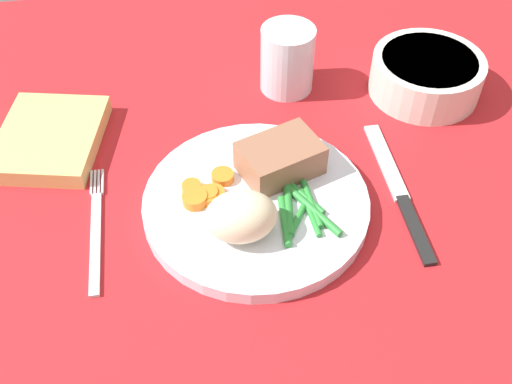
{
  "coord_description": "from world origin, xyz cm",
  "views": [
    {
      "loc": [
        -8.89,
        -43.74,
        50.3
      ],
      "look_at": [
        -2.28,
        -2.18,
        4.6
      ],
      "focal_mm": 42.73,
      "sensor_mm": 36.0,
      "label": 1
    }
  ],
  "objects_px": {
    "dinner_plate": "(256,204)",
    "knife": "(399,192)",
    "water_glass": "(287,63)",
    "salad_bowl": "(427,73)",
    "meat_portion": "(280,158)",
    "fork": "(96,229)",
    "napkin": "(50,138)"
  },
  "relations": [
    {
      "from": "dinner_plate",
      "to": "knife",
      "type": "bearing_deg",
      "value": -1.05
    },
    {
      "from": "water_glass",
      "to": "salad_bowl",
      "type": "height_order",
      "value": "water_glass"
    },
    {
      "from": "meat_portion",
      "to": "water_glass",
      "type": "distance_m",
      "value": 0.17
    },
    {
      "from": "meat_portion",
      "to": "water_glass",
      "type": "xyz_separation_m",
      "value": [
        0.04,
        0.16,
        0.0
      ]
    },
    {
      "from": "salad_bowl",
      "to": "meat_portion",
      "type": "bearing_deg",
      "value": -148.89
    },
    {
      "from": "fork",
      "to": "napkin",
      "type": "bearing_deg",
      "value": 108.42
    },
    {
      "from": "meat_portion",
      "to": "napkin",
      "type": "relative_size",
      "value": 0.61
    },
    {
      "from": "fork",
      "to": "water_glass",
      "type": "distance_m",
      "value": 0.31
    },
    {
      "from": "dinner_plate",
      "to": "meat_portion",
      "type": "height_order",
      "value": "meat_portion"
    },
    {
      "from": "knife",
      "to": "salad_bowl",
      "type": "xyz_separation_m",
      "value": [
        0.08,
        0.17,
        0.03
      ]
    },
    {
      "from": "meat_portion",
      "to": "knife",
      "type": "relative_size",
      "value": 0.4
    },
    {
      "from": "napkin",
      "to": "dinner_plate",
      "type": "bearing_deg",
      "value": -31.56
    },
    {
      "from": "fork",
      "to": "napkin",
      "type": "xyz_separation_m",
      "value": [
        -0.05,
        0.14,
        0.01
      ]
    },
    {
      "from": "water_glass",
      "to": "salad_bowl",
      "type": "bearing_deg",
      "value": -12.4
    },
    {
      "from": "meat_portion",
      "to": "salad_bowl",
      "type": "xyz_separation_m",
      "value": [
        0.21,
        0.13,
        -0.01
      ]
    },
    {
      "from": "knife",
      "to": "water_glass",
      "type": "relative_size",
      "value": 2.47
    },
    {
      "from": "fork",
      "to": "salad_bowl",
      "type": "distance_m",
      "value": 0.44
    },
    {
      "from": "knife",
      "to": "water_glass",
      "type": "distance_m",
      "value": 0.22
    },
    {
      "from": "meat_portion",
      "to": "napkin",
      "type": "distance_m",
      "value": 0.27
    },
    {
      "from": "water_glass",
      "to": "napkin",
      "type": "xyz_separation_m",
      "value": [
        -0.29,
        -0.07,
        -0.02
      ]
    },
    {
      "from": "dinner_plate",
      "to": "water_glass",
      "type": "height_order",
      "value": "water_glass"
    },
    {
      "from": "dinner_plate",
      "to": "salad_bowl",
      "type": "xyz_separation_m",
      "value": [
        0.24,
        0.16,
        0.02
      ]
    },
    {
      "from": "meat_portion",
      "to": "salad_bowl",
      "type": "height_order",
      "value": "meat_portion"
    },
    {
      "from": "knife",
      "to": "salad_bowl",
      "type": "relative_size",
      "value": 1.49
    },
    {
      "from": "salad_bowl",
      "to": "water_glass",
      "type": "bearing_deg",
      "value": 167.6
    },
    {
      "from": "water_glass",
      "to": "napkin",
      "type": "bearing_deg",
      "value": -167.21
    },
    {
      "from": "meat_portion",
      "to": "napkin",
      "type": "xyz_separation_m",
      "value": [
        -0.25,
        0.1,
        -0.02
      ]
    },
    {
      "from": "dinner_plate",
      "to": "napkin",
      "type": "distance_m",
      "value": 0.26
    },
    {
      "from": "fork",
      "to": "knife",
      "type": "height_order",
      "value": "knife"
    },
    {
      "from": "dinner_plate",
      "to": "water_glass",
      "type": "xyz_separation_m",
      "value": [
        0.07,
        0.2,
        0.03
      ]
    },
    {
      "from": "fork",
      "to": "napkin",
      "type": "height_order",
      "value": "napkin"
    },
    {
      "from": "fork",
      "to": "water_glass",
      "type": "relative_size",
      "value": 2.0
    }
  ]
}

